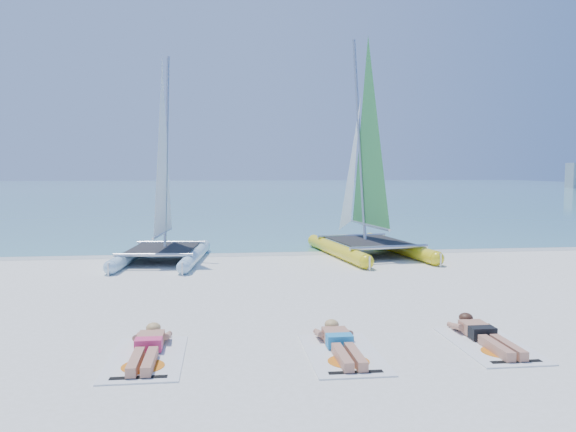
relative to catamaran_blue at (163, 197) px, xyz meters
name	(u,v)px	position (x,y,z in m)	size (l,w,h in m)	color
ground	(295,290)	(3.15, -4.24, -1.81)	(140.00, 140.00, 0.00)	white
sea	(233,189)	(3.15, 58.76, -1.81)	(140.00, 115.00, 0.01)	#73B2C1
wet_sand_strip	(272,252)	(3.15, 1.26, -1.81)	(140.00, 1.40, 0.01)	silver
catamaran_blue	(163,197)	(0.00, 0.00, 0.00)	(2.56, 4.64, 6.07)	#BEE9FA
catamaran_yellow	(363,183)	(5.92, 0.88, 0.35)	(3.10, 5.52, 6.88)	yellow
towel_a	(147,358)	(0.59, -8.32, -1.80)	(1.00, 1.85, 0.02)	silver
sunbather_a	(148,346)	(0.59, -8.13, -1.69)	(0.37, 1.73, 0.26)	tan
towel_b	(343,354)	(3.28, -8.45, -1.80)	(1.00, 1.85, 0.02)	silver
sunbather_b	(340,342)	(3.28, -8.26, -1.69)	(0.37, 1.73, 0.26)	tan
towel_c	(489,345)	(5.49, -8.32, -1.80)	(1.00, 1.85, 0.02)	silver
sunbather_c	(484,334)	(5.49, -8.13, -1.69)	(0.37, 1.73, 0.26)	tan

